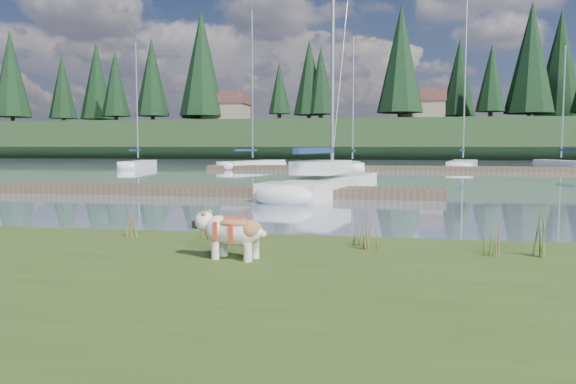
# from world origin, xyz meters

# --- Properties ---
(ground) EXTENTS (200.00, 200.00, 0.00)m
(ground) POSITION_xyz_m (0.00, 30.00, 0.00)
(ground) COLOR #8292AA
(ground) RESTS_ON ground
(bank) EXTENTS (60.00, 9.00, 0.35)m
(bank) POSITION_xyz_m (0.00, -6.00, 0.17)
(bank) COLOR #384E1B
(bank) RESTS_ON ground
(ridge) EXTENTS (200.00, 20.00, 5.00)m
(ridge) POSITION_xyz_m (0.00, 73.00, 2.50)
(ridge) COLOR #1C3017
(ridge) RESTS_ON ground
(bulldog) EXTENTS (0.94, 0.48, 0.56)m
(bulldog) POSITION_xyz_m (0.51, -3.44, 0.70)
(bulldog) COLOR silver
(bulldog) RESTS_ON bank
(sailboat_main) EXTENTS (3.61, 9.87, 13.85)m
(sailboat_main) POSITION_xyz_m (0.08, 11.20, 0.42)
(sailboat_main) COLOR white
(sailboat_main) RESTS_ON ground
(dock_near) EXTENTS (16.00, 2.00, 0.30)m
(dock_near) POSITION_xyz_m (-4.00, 9.00, 0.15)
(dock_near) COLOR #4C3D2C
(dock_near) RESTS_ON ground
(dock_far) EXTENTS (26.00, 2.20, 0.30)m
(dock_far) POSITION_xyz_m (2.00, 30.00, 0.15)
(dock_far) COLOR #4C3D2C
(dock_far) RESTS_ON ground
(sailboat_bg_0) EXTENTS (2.28, 6.73, 9.74)m
(sailboat_bg_0) POSITION_xyz_m (-17.21, 31.26, 0.33)
(sailboat_bg_0) COLOR white
(sailboat_bg_0) RESTS_ON ground
(sailboat_bg_1) EXTENTS (4.21, 8.28, 12.21)m
(sailboat_bg_1) POSITION_xyz_m (-8.24, 33.33, 0.33)
(sailboat_bg_1) COLOR white
(sailboat_bg_1) RESTS_ON ground
(sailboat_bg_2) EXTENTS (2.08, 6.30, 9.49)m
(sailboat_bg_2) POSITION_xyz_m (-0.64, 31.04, 0.33)
(sailboat_bg_2) COLOR white
(sailboat_bg_2) RESTS_ON ground
(sailboat_bg_3) EXTENTS (3.41, 9.54, 13.59)m
(sailboat_bg_3) POSITION_xyz_m (7.78, 36.38, 0.32)
(sailboat_bg_3) COLOR white
(sailboat_bg_3) RESTS_ON ground
(sailboat_bg_4) EXTENTS (3.28, 6.60, 9.79)m
(sailboat_bg_4) POSITION_xyz_m (15.39, 39.08, 0.33)
(sailboat_bg_4) COLOR white
(sailboat_bg_4) RESTS_ON ground
(weed_0) EXTENTS (0.17, 0.14, 0.50)m
(weed_0) POSITION_xyz_m (-0.31, -2.13, 0.56)
(weed_0) COLOR #475B23
(weed_0) RESTS_ON bank
(weed_1) EXTENTS (0.17, 0.14, 0.48)m
(weed_1) POSITION_xyz_m (2.10, -2.54, 0.55)
(weed_1) COLOR #475B23
(weed_1) RESTS_ON bank
(weed_2) EXTENTS (0.17, 0.14, 0.56)m
(weed_2) POSITION_xyz_m (3.58, -2.67, 0.59)
(weed_2) COLOR #475B23
(weed_2) RESTS_ON bank
(weed_3) EXTENTS (0.17, 0.14, 0.56)m
(weed_3) POSITION_xyz_m (-1.45, -2.23, 0.58)
(weed_3) COLOR #475B23
(weed_3) RESTS_ON bank
(weed_4) EXTENTS (0.17, 0.14, 0.44)m
(weed_4) POSITION_xyz_m (1.97, -2.30, 0.53)
(weed_4) COLOR #475B23
(weed_4) RESTS_ON bank
(weed_5) EXTENTS (0.17, 0.14, 0.71)m
(weed_5) POSITION_xyz_m (4.13, -2.63, 0.65)
(weed_5) COLOR #475B23
(weed_5) RESTS_ON bank
(mud_lip) EXTENTS (60.00, 0.50, 0.14)m
(mud_lip) POSITION_xyz_m (0.00, -1.60, 0.07)
(mud_lip) COLOR #33281C
(mud_lip) RESTS_ON ground
(conifer_0) EXTENTS (5.72, 5.72, 14.15)m
(conifer_0) POSITION_xyz_m (-55.00, 67.00, 12.64)
(conifer_0) COLOR #382619
(conifer_0) RESTS_ON ridge
(conifer_1) EXTENTS (4.40, 4.40, 11.30)m
(conifer_1) POSITION_xyz_m (-40.00, 71.00, 11.28)
(conifer_1) COLOR #382619
(conifer_1) RESTS_ON ridge
(conifer_2) EXTENTS (6.60, 6.60, 16.05)m
(conifer_2) POSITION_xyz_m (-25.00, 68.00, 13.54)
(conifer_2) COLOR #382619
(conifer_2) RESTS_ON ridge
(conifer_3) EXTENTS (4.84, 4.84, 12.25)m
(conifer_3) POSITION_xyz_m (-10.00, 72.00, 11.74)
(conifer_3) COLOR #382619
(conifer_3) RESTS_ON ridge
(conifer_4) EXTENTS (6.16, 6.16, 15.10)m
(conifer_4) POSITION_xyz_m (3.00, 66.00, 13.09)
(conifer_4) COLOR #382619
(conifer_4) RESTS_ON ridge
(conifer_5) EXTENTS (3.96, 3.96, 10.35)m
(conifer_5) POSITION_xyz_m (15.00, 70.00, 10.83)
(conifer_5) COLOR #382619
(conifer_5) RESTS_ON ridge
(house_0) EXTENTS (6.30, 5.30, 4.65)m
(house_0) POSITION_xyz_m (-22.00, 70.00, 7.31)
(house_0) COLOR gray
(house_0) RESTS_ON ridge
(house_1) EXTENTS (6.30, 5.30, 4.65)m
(house_1) POSITION_xyz_m (6.00, 71.00, 7.31)
(house_1) COLOR gray
(house_1) RESTS_ON ridge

